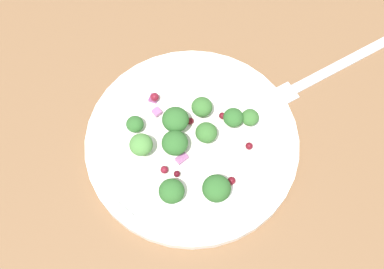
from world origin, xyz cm
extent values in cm
cube|color=brown|center=(0.00, 0.00, -1.00)|extent=(180.00, 180.00, 2.00)
cylinder|color=white|center=(1.15, 0.52, 0.60)|extent=(23.81, 23.81, 1.20)
torus|color=white|center=(1.15, 0.52, 1.20)|extent=(22.91, 22.91, 1.00)
cylinder|color=white|center=(1.15, 0.52, 1.30)|extent=(13.81, 13.81, 0.20)
cylinder|color=#8EB77A|center=(-3.31, -4.70, 1.71)|extent=(1.01, 1.01, 1.01)
ellipsoid|color=#2D6028|center=(-3.31, -4.70, 2.93)|extent=(2.70, 2.70, 2.03)
cylinder|color=#ADD18E|center=(7.86, 0.12, 1.80)|extent=(0.74, 0.74, 0.74)
ellipsoid|color=#386B2D|center=(7.86, 0.12, 2.69)|extent=(1.98, 1.98, 1.48)
cylinder|color=#ADD18E|center=(-4.12, 4.17, 1.67)|extent=(0.73, 0.73, 0.73)
ellipsoid|color=#2D6028|center=(-4.12, 4.17, 2.55)|extent=(1.96, 1.96, 1.47)
cylinder|color=#ADD18E|center=(-1.05, -0.14, 2.16)|extent=(1.06, 1.06, 1.06)
ellipsoid|color=#2D6028|center=(-1.05, -0.14, 3.44)|extent=(2.83, 2.83, 2.13)
cylinder|color=#8EB77A|center=(6.07, 0.57, 1.98)|extent=(0.84, 0.84, 0.84)
ellipsoid|color=#2D6028|center=(6.07, 0.57, 2.98)|extent=(2.24, 2.24, 1.68)
cylinder|color=#9EC684|center=(2.60, -0.44, 1.98)|extent=(0.89, 0.89, 0.89)
ellipsoid|color=#386B2D|center=(2.60, -0.44, 3.04)|extent=(2.37, 2.37, 1.78)
cylinder|color=#8EB77A|center=(-4.42, 1.22, 2.23)|extent=(0.94, 0.94, 0.94)
ellipsoid|color=#4C843D|center=(-4.42, 1.22, 3.36)|extent=(2.52, 2.52, 1.89)
cylinder|color=#8EB77A|center=(3.39, 3.08, 1.97)|extent=(0.88, 0.88, 0.88)
ellipsoid|color=#386B2D|center=(3.39, 3.08, 3.03)|extent=(2.35, 2.35, 1.77)
cylinder|color=#9EC684|center=(0.93, -6.45, 2.38)|extent=(1.11, 1.11, 1.11)
ellipsoid|color=#2D6028|center=(0.93, -6.45, 3.71)|extent=(2.95, 2.95, 2.22)
cylinder|color=#ADD18E|center=(0.36, 2.41, 2.43)|extent=(1.10, 1.10, 1.10)
ellipsoid|color=#2D6028|center=(0.36, 2.41, 3.75)|extent=(2.92, 2.92, 2.19)
sphere|color=maroon|center=(-0.86, 6.70, 2.20)|extent=(0.98, 0.98, 0.98)
sphere|color=maroon|center=(6.56, -2.72, 1.69)|extent=(0.83, 0.83, 0.83)
sphere|color=maroon|center=(-3.03, -1.85, 1.94)|extent=(0.85, 0.85, 0.85)
sphere|color=maroon|center=(1.80, 2.60, 1.64)|extent=(0.80, 0.80, 0.80)
sphere|color=maroon|center=(5.25, 1.61, 2.13)|extent=(0.76, 0.76, 0.76)
sphere|color=maroon|center=(3.11, -5.66, 1.71)|extent=(0.88, 0.88, 0.88)
sphere|color=#4C0A14|center=(-1.98, -2.82, 1.98)|extent=(0.71, 0.71, 0.71)
cube|color=#843D75|center=(-0.94, 6.92, 1.50)|extent=(1.39, 1.39, 0.55)
cube|color=#A35B93|center=(-0.78, -1.24, 1.66)|extent=(1.48, 1.14, 0.49)
cube|color=#A35B93|center=(-1.27, 4.99, 1.91)|extent=(1.07, 1.10, 0.47)
cube|color=silver|center=(22.44, 3.40, 0.25)|extent=(15.03, 3.11, 0.50)
cube|color=silver|center=(13.22, 2.21, 0.25)|extent=(3.88, 2.84, 0.50)
camera|label=1|loc=(-8.22, -21.95, 54.28)|focal=49.31mm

